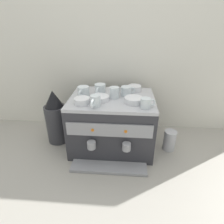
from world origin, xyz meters
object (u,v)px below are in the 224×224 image
Objects in this scene: ceramic_bowl_3 at (134,100)px; ceramic_cup_5 at (146,103)px; ceramic_cup_3 at (95,101)px; ceramic_bowl_0 at (82,101)px; ceramic_bowl_2 at (100,98)px; ceramic_cup_4 at (115,92)px; ceramic_bowl_1 at (135,88)px; ceramic_cup_2 at (83,91)px; ceramic_cup_0 at (100,89)px; milk_pitcher at (170,140)px; ceramic_cup_1 at (127,91)px; espresso_machine at (112,123)px; coffee_grinder at (56,118)px.

ceramic_cup_5 is at bearing -45.27° from ceramic_bowl_3.
ceramic_cup_3 is 0.10m from ceramic_bowl_0.
ceramic_cup_3 reaches higher than ceramic_bowl_2.
ceramic_bowl_1 is (0.14, 0.15, -0.02)m from ceramic_cup_4.
ceramic_bowl_2 is at bearing -26.18° from ceramic_cup_2.
ceramic_cup_0 is 1.22× the size of ceramic_cup_5.
ceramic_bowl_1 is at bearing 147.94° from milk_pitcher.
ceramic_cup_4 reaches higher than ceramic_cup_2.
milk_pitcher is at bearing -3.37° from ceramic_cup_4.
ceramic_cup_1 is at bearing -6.29° from ceramic_cup_0.
ceramic_cup_2 is 0.20m from ceramic_cup_3.
espresso_machine is 5.78× the size of ceramic_cup_4.
espresso_machine is 5.01× the size of ceramic_cup_0.
ceramic_cup_2 is 1.20× the size of ceramic_bowl_0.
ceramic_cup_3 is 0.24× the size of coffee_grinder.
espresso_machine is 0.32m from ceramic_bowl_0.
ceramic_bowl_0 is at bearing 175.69° from ceramic_cup_5.
ceramic_cup_0 is at bearing 146.32° from ceramic_cup_4.
ceramic_cup_3 is (0.00, -0.23, 0.00)m from ceramic_cup_0.
ceramic_cup_0 is 0.13m from ceramic_cup_2.
ceramic_bowl_1 is 0.23m from ceramic_bowl_3.
ceramic_cup_1 is 0.29m from ceramic_cup_3.
ceramic_cup_5 reaches higher than ceramic_bowl_0.
ceramic_cup_5 is (0.32, 0.01, -0.01)m from ceramic_cup_3.
ceramic_cup_0 is 0.23m from ceramic_cup_3.
ceramic_cup_0 is at bearing 169.34° from milk_pitcher.
ceramic_cup_2 is 0.40m from ceramic_bowl_1.
ceramic_bowl_0 is (-0.09, -0.20, -0.02)m from ceramic_cup_0.
ceramic_bowl_0 is (-0.21, -0.12, -0.02)m from ceramic_cup_4.
ceramic_cup_4 is at bearing 149.57° from ceramic_bowl_3.
ceramic_bowl_2 is at bearing 82.75° from ceramic_cup_3.
ceramic_bowl_2 is at bearing -148.21° from espresso_machine.
ceramic_cup_0 is 0.96× the size of ceramic_bowl_2.
coffee_grinder is (-0.37, 0.08, -0.22)m from ceramic_bowl_2.
ceramic_bowl_3 reaches higher than espresso_machine.
ceramic_bowl_3 is 0.28× the size of coffee_grinder.
ceramic_bowl_0 is 1.03× the size of ceramic_bowl_1.
ceramic_bowl_1 is at bearing 39.57° from ceramic_bowl_2.
milk_pitcher is at bearing -3.22° from ceramic_cup_2.
coffee_grinder is at bearing -172.14° from ceramic_cup_0.
coffee_grinder is (-0.35, -0.05, -0.24)m from ceramic_cup_0.
ceramic_cup_2 reaches higher than ceramic_bowl_3.
ceramic_cup_4 is 0.11m from ceramic_bowl_2.
ceramic_cup_1 reaches higher than ceramic_bowl_1.
ceramic_cup_1 is 0.34m from ceramic_bowl_0.
ceramic_bowl_1 is (0.37, 0.14, -0.01)m from ceramic_cup_2.
ceramic_cup_4 is 0.26m from ceramic_cup_5.
ceramic_cup_1 is 0.14m from ceramic_bowl_3.
ceramic_bowl_2 is (-0.10, -0.05, -0.03)m from ceramic_cup_4.
ceramic_bowl_0 is at bearing -81.45° from ceramic_cup_2.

